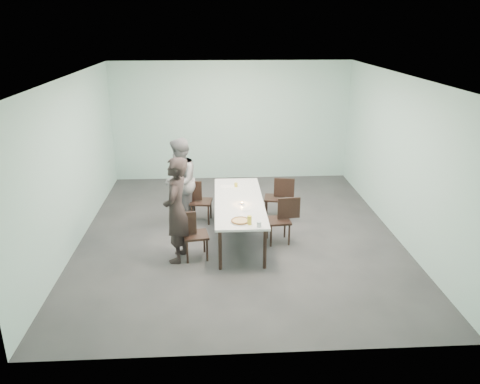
{
  "coord_description": "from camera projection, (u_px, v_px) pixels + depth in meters",
  "views": [
    {
      "loc": [
        -0.45,
        -8.26,
        3.89
      ],
      "look_at": [
        0.0,
        -0.37,
        1.0
      ],
      "focal_mm": 35.0,
      "sensor_mm": 36.0,
      "label": 1
    }
  ],
  "objects": [
    {
      "name": "chair_far_right",
      "position": [
        279.0,
        195.0,
        9.7
      ],
      "size": [
        0.64,
        0.49,
        0.87
      ],
      "rotation": [
        0.0,
        0.0,
        2.97
      ],
      "color": "black",
      "rests_on": "ground"
    },
    {
      "name": "beer_glass",
      "position": [
        249.0,
        220.0,
        7.66
      ],
      "size": [
        0.08,
        0.08,
        0.15
      ],
      "primitive_type": "cylinder",
      "color": "yellow",
      "rests_on": "table"
    },
    {
      "name": "room_shell",
      "position": [
        239.0,
        132.0,
        8.41
      ],
      "size": [
        6.02,
        7.02,
        3.01
      ],
      "color": "#ABD8CE",
      "rests_on": "ground"
    },
    {
      "name": "diner_far",
      "position": [
        180.0,
        181.0,
        9.39
      ],
      "size": [
        0.77,
        0.93,
        1.74
      ],
      "primitive_type": "imported",
      "rotation": [
        0.0,
        0.0,
        -1.7
      ],
      "color": "gray",
      "rests_on": "ground"
    },
    {
      "name": "amber_tumbler",
      "position": [
        236.0,
        185.0,
        9.42
      ],
      "size": [
        0.07,
        0.07,
        0.08
      ],
      "primitive_type": "cylinder",
      "color": "yellow",
      "rests_on": "table"
    },
    {
      "name": "chair_near_left",
      "position": [
        191.0,
        232.0,
        8.0
      ],
      "size": [
        0.64,
        0.48,
        0.87
      ],
      "rotation": [
        0.0,
        0.0,
        0.16
      ],
      "color": "black",
      "rests_on": "ground"
    },
    {
      "name": "menu",
      "position": [
        228.0,
        187.0,
        9.42
      ],
      "size": [
        0.3,
        0.22,
        0.01
      ],
      "primitive_type": "cube",
      "rotation": [
        0.0,
        0.0,
        -0.01
      ],
      "color": "silver",
      "rests_on": "table"
    },
    {
      "name": "diner_near",
      "position": [
        176.0,
        210.0,
        7.83
      ],
      "size": [
        0.55,
        0.73,
        1.83
      ],
      "primitive_type": "imported",
      "rotation": [
        0.0,
        0.0,
        -1.75
      ],
      "color": "black",
      "rests_on": "ground"
    },
    {
      "name": "pizza",
      "position": [
        240.0,
        221.0,
        7.77
      ],
      "size": [
        0.34,
        0.34,
        0.04
      ],
      "color": "white",
      "rests_on": "table"
    },
    {
      "name": "chair_near_right",
      "position": [
        283.0,
        217.0,
        8.62
      ],
      "size": [
        0.63,
        0.46,
        0.87
      ],
      "rotation": [
        0.0,
        0.0,
        3.23
      ],
      "color": "black",
      "rests_on": "ground"
    },
    {
      "name": "water_tumbler",
      "position": [
        259.0,
        224.0,
        7.58
      ],
      "size": [
        0.08,
        0.08,
        0.09
      ],
      "primitive_type": "cylinder",
      "color": "silver",
      "rests_on": "table"
    },
    {
      "name": "ground",
      "position": [
        239.0,
        234.0,
        9.11
      ],
      "size": [
        7.0,
        7.0,
        0.0
      ],
      "primitive_type": "plane",
      "color": "#333335",
      "rests_on": "ground"
    },
    {
      "name": "chair_far_left",
      "position": [
        197.0,
        198.0,
        9.52
      ],
      "size": [
        0.64,
        0.47,
        0.87
      ],
      "rotation": [
        0.0,
        0.0,
        -0.13
      ],
      "color": "black",
      "rests_on": "ground"
    },
    {
      "name": "table",
      "position": [
        239.0,
        203.0,
        8.73
      ],
      "size": [
        0.92,
        2.61,
        0.75
      ],
      "rotation": [
        0.0,
        0.0,
        -0.01
      ],
      "color": "white",
      "rests_on": "ground"
    },
    {
      "name": "side_plate",
      "position": [
        246.0,
        209.0,
        8.3
      ],
      "size": [
        0.18,
        0.18,
        0.01
      ],
      "primitive_type": "cylinder",
      "color": "white",
      "rests_on": "table"
    },
    {
      "name": "tealight",
      "position": [
        242.0,
        203.0,
        8.52
      ],
      "size": [
        0.06,
        0.06,
        0.05
      ],
      "color": "silver",
      "rests_on": "table"
    }
  ]
}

